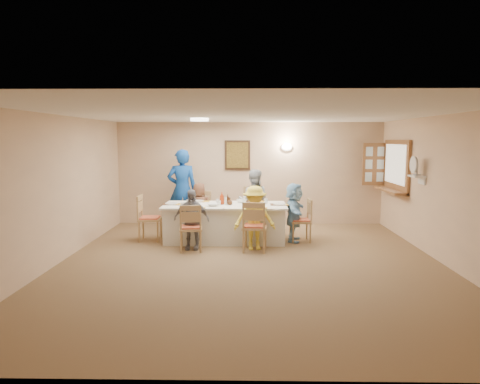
{
  "coord_description": "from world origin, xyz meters",
  "views": [
    {
      "loc": [
        -0.05,
        -7.0,
        2.1
      ],
      "look_at": [
        -0.2,
        1.4,
        1.05
      ],
      "focal_mm": 32.0,
      "sensor_mm": 36.0,
      "label": 1
    }
  ],
  "objects_px": {
    "caregiver": "(182,189)",
    "chair_front_left": "(191,227)",
    "chair_back_right": "(254,210)",
    "condiment_ketchup": "(222,198)",
    "dining_table": "(225,223)",
    "diner_right_end": "(294,212)",
    "chair_front_right": "(255,226)",
    "desk_fan": "(416,168)",
    "serving_hatch": "(397,166)",
    "chair_left_end": "(150,218)",
    "chair_right_end": "(300,220)",
    "diner_front_left": "(191,219)",
    "diner_back_right": "(254,202)",
    "diner_front_right": "(255,218)",
    "chair_back_left": "(200,212)",
    "diner_back_left": "(199,208)"
  },
  "relations": [
    {
      "from": "dining_table",
      "to": "chair_right_end",
      "type": "height_order",
      "value": "chair_right_end"
    },
    {
      "from": "dining_table",
      "to": "diner_front_left",
      "type": "relative_size",
      "value": 2.16
    },
    {
      "from": "caregiver",
      "to": "desk_fan",
      "type": "bearing_deg",
      "value": 150.51
    },
    {
      "from": "chair_back_right",
      "to": "chair_front_left",
      "type": "height_order",
      "value": "chair_back_right"
    },
    {
      "from": "chair_right_end",
      "to": "diner_front_left",
      "type": "xyz_separation_m",
      "value": [
        -2.15,
        -0.68,
        0.14
      ]
    },
    {
      "from": "chair_left_end",
      "to": "chair_right_end",
      "type": "bearing_deg",
      "value": -90.93
    },
    {
      "from": "chair_left_end",
      "to": "diner_front_left",
      "type": "relative_size",
      "value": 0.82
    },
    {
      "from": "chair_front_left",
      "to": "chair_right_end",
      "type": "relative_size",
      "value": 1.02
    },
    {
      "from": "chair_back_left",
      "to": "chair_right_end",
      "type": "height_order",
      "value": "chair_back_left"
    },
    {
      "from": "chair_front_right",
      "to": "caregiver",
      "type": "distance_m",
      "value": 2.59
    },
    {
      "from": "diner_front_left",
      "to": "chair_back_right",
      "type": "bearing_deg",
      "value": 55.24
    },
    {
      "from": "chair_right_end",
      "to": "diner_back_left",
      "type": "height_order",
      "value": "diner_back_left"
    },
    {
      "from": "chair_front_right",
      "to": "diner_back_right",
      "type": "relative_size",
      "value": 0.67
    },
    {
      "from": "serving_hatch",
      "to": "diner_front_left",
      "type": "height_order",
      "value": "serving_hatch"
    },
    {
      "from": "diner_front_right",
      "to": "caregiver",
      "type": "height_order",
      "value": "caregiver"
    },
    {
      "from": "chair_front_left",
      "to": "chair_front_right",
      "type": "relative_size",
      "value": 0.94
    },
    {
      "from": "diner_front_right",
      "to": "condiment_ketchup",
      "type": "bearing_deg",
      "value": 126.63
    },
    {
      "from": "chair_back_left",
      "to": "chair_back_right",
      "type": "bearing_deg",
      "value": 11.39
    },
    {
      "from": "diner_back_right",
      "to": "diner_front_right",
      "type": "relative_size",
      "value": 1.18
    },
    {
      "from": "dining_table",
      "to": "condiment_ketchup",
      "type": "distance_m",
      "value": 0.51
    },
    {
      "from": "chair_right_end",
      "to": "condiment_ketchup",
      "type": "relative_size",
      "value": 3.46
    },
    {
      "from": "serving_hatch",
      "to": "dining_table",
      "type": "bearing_deg",
      "value": -168.6
    },
    {
      "from": "desk_fan",
      "to": "condiment_ketchup",
      "type": "distance_m",
      "value": 3.79
    },
    {
      "from": "chair_back_right",
      "to": "diner_back_left",
      "type": "xyz_separation_m",
      "value": [
        -1.2,
        -0.12,
        0.06
      ]
    },
    {
      "from": "desk_fan",
      "to": "chair_back_right",
      "type": "distance_m",
      "value": 3.48
    },
    {
      "from": "serving_hatch",
      "to": "desk_fan",
      "type": "xyz_separation_m",
      "value": [
        -0.11,
        -1.35,
        0.05
      ]
    },
    {
      "from": "diner_back_left",
      "to": "diner_back_right",
      "type": "relative_size",
      "value": 0.8
    },
    {
      "from": "serving_hatch",
      "to": "diner_front_left",
      "type": "xyz_separation_m",
      "value": [
        -4.33,
        -1.43,
        -0.92
      ]
    },
    {
      "from": "diner_right_end",
      "to": "condiment_ketchup",
      "type": "distance_m",
      "value": 1.51
    },
    {
      "from": "serving_hatch",
      "to": "chair_back_right",
      "type": "xyz_separation_m",
      "value": [
        -3.13,
        0.05,
        -0.98
      ]
    },
    {
      "from": "diner_back_right",
      "to": "diner_right_end",
      "type": "xyz_separation_m",
      "value": [
        0.82,
        -0.68,
        -0.11
      ]
    },
    {
      "from": "chair_right_end",
      "to": "serving_hatch",
      "type": "bearing_deg",
      "value": 104.92
    },
    {
      "from": "dining_table",
      "to": "diner_right_end",
      "type": "bearing_deg",
      "value": 0.0
    },
    {
      "from": "diner_front_left",
      "to": "diner_back_right",
      "type": "bearing_deg",
      "value": 52.85
    },
    {
      "from": "chair_right_end",
      "to": "diner_front_right",
      "type": "bearing_deg",
      "value": -58.53
    },
    {
      "from": "chair_back_right",
      "to": "dining_table",
      "type": "bearing_deg",
      "value": -127.61
    },
    {
      "from": "chair_front_right",
      "to": "chair_left_end",
      "type": "relative_size",
      "value": 1.01
    },
    {
      "from": "dining_table",
      "to": "chair_right_end",
      "type": "distance_m",
      "value": 1.55
    },
    {
      "from": "caregiver",
      "to": "chair_front_left",
      "type": "bearing_deg",
      "value": 94.06
    },
    {
      "from": "chair_back_right",
      "to": "condiment_ketchup",
      "type": "height_order",
      "value": "chair_back_right"
    },
    {
      "from": "condiment_ketchup",
      "to": "serving_hatch",
      "type": "bearing_deg",
      "value": 10.97
    },
    {
      "from": "diner_right_end",
      "to": "chair_front_right",
      "type": "bearing_deg",
      "value": 143.0
    },
    {
      "from": "dining_table",
      "to": "diner_right_end",
      "type": "distance_m",
      "value": 1.44
    },
    {
      "from": "dining_table",
      "to": "condiment_ketchup",
      "type": "relative_size",
      "value": 9.78
    },
    {
      "from": "chair_front_left",
      "to": "diner_front_right",
      "type": "xyz_separation_m",
      "value": [
        1.2,
        0.12,
        0.16
      ]
    },
    {
      "from": "diner_front_left",
      "to": "condiment_ketchup",
      "type": "height_order",
      "value": "diner_front_left"
    },
    {
      "from": "dining_table",
      "to": "chair_left_end",
      "type": "height_order",
      "value": "chair_left_end"
    },
    {
      "from": "desk_fan",
      "to": "diner_front_right",
      "type": "relative_size",
      "value": 0.25
    },
    {
      "from": "serving_hatch",
      "to": "chair_left_end",
      "type": "bearing_deg",
      "value": -171.9
    },
    {
      "from": "diner_right_end",
      "to": "chair_left_end",
      "type": "bearing_deg",
      "value": 98.7
    }
  ]
}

